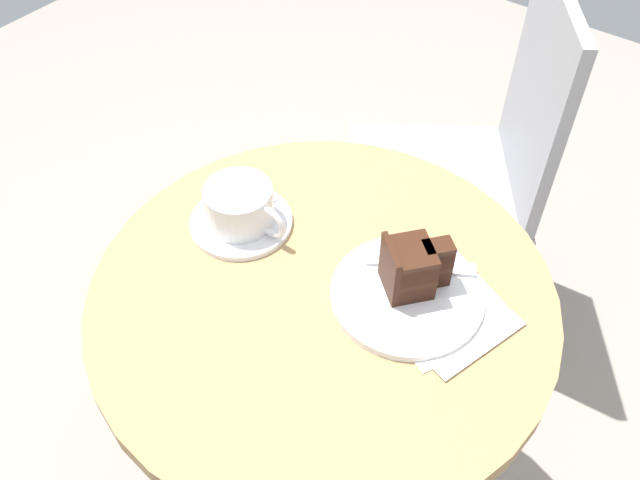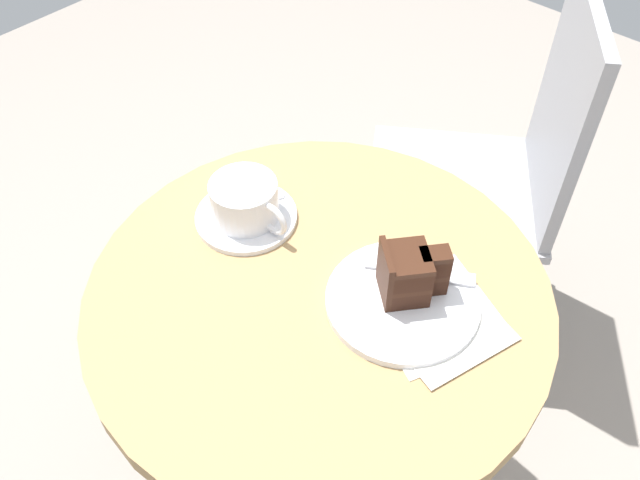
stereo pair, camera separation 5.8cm
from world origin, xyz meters
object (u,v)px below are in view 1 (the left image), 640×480
cake_plate (407,295)px  cafe_chair (481,152)px  teaspoon (254,199)px  napkin (442,309)px  cake_slice (412,267)px  saucer (241,222)px  fork (435,267)px  coffee_cup (240,205)px

cake_plate → cafe_chair: size_ratio=0.24×
teaspoon → napkin: teaspoon is taller
cake_slice → napkin: cake_slice is taller
saucer → cake_slice: (0.27, 0.04, 0.05)m
saucer → fork: size_ratio=1.11×
saucer → coffee_cup: bearing=-12.1°
cake_slice → fork: bearing=74.9°
napkin → teaspoon: bearing=179.5°
coffee_cup → fork: bearing=17.5°
teaspoon → napkin: bearing=-46.0°
cake_slice → fork: cake_slice is taller
cake_plate → coffee_cup: bearing=-173.7°
fork → cafe_chair: (-0.15, 0.51, -0.21)m
saucer → coffee_cup: 0.04m
cake_plate → cake_slice: (-0.00, 0.01, 0.04)m
teaspoon → cake_plate: teaspoon is taller
teaspoon → saucer: bearing=-119.9°
napkin → cafe_chair: bearing=109.4°
fork → cake_slice: bearing=-136.2°
coffee_cup → cake_slice: cake_slice is taller
cake_slice → cafe_chair: 0.62m
saucer → napkin: saucer is taller
fork → cake_plate: bearing=-129.0°
saucer → cake_plate: 0.28m
cake_slice → fork: size_ratio=0.70×
saucer → cake_slice: bearing=8.8°
cake_plate → fork: fork is taller
coffee_cup → teaspoon: (-0.01, 0.04, -0.03)m
teaspoon → cake_slice: size_ratio=0.79×
cake_slice → cake_plate: bearing=-70.4°
fork → cafe_chair: 0.57m
saucer → fork: bearing=17.3°
napkin → cake_plate: bearing=-167.9°
coffee_cup → cafe_chair: (0.13, 0.60, -0.23)m
napkin → fork: bearing=131.3°
saucer → fork: (0.28, 0.09, 0.01)m
fork → napkin: (0.04, -0.05, -0.01)m
napkin → cafe_chair: size_ratio=0.25×
cake_slice → saucer: bearing=-171.2°
coffee_cup → napkin: size_ratio=0.63×
fork → napkin: size_ratio=0.64×
fork → cafe_chair: cafe_chair is taller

